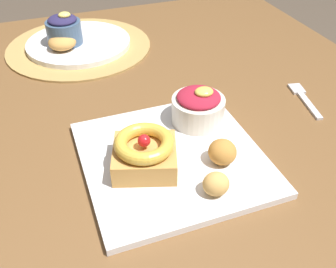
{
  "coord_description": "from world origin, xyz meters",
  "views": [
    {
      "loc": [
        -0.09,
        -0.57,
        1.15
      ],
      "look_at": [
        0.08,
        -0.11,
        0.77
      ],
      "focal_mm": 41.45,
      "sensor_mm": 36.0,
      "label": 1
    }
  ],
  "objects": [
    {
      "name": "woven_placemat",
      "position": [
        0.01,
        0.34,
        0.73
      ],
      "size": [
        0.35,
        0.35,
        0.0
      ],
      "primitive_type": "cylinder",
      "color": "#AD894C",
      "rests_on": "dining_table"
    },
    {
      "name": "fritter_front",
      "position": [
        0.15,
        -0.17,
        0.76
      ],
      "size": [
        0.04,
        0.04,
        0.04
      ],
      "primitive_type": "ellipsoid",
      "color": "#BC7F38",
      "rests_on": "front_plate"
    },
    {
      "name": "back_pastry",
      "position": [
        -0.03,
        0.31,
        0.76
      ],
      "size": [
        0.06,
        0.06,
        0.03
      ],
      "primitive_type": "ellipsoid",
      "color": "#C68E47",
      "rests_on": "back_plate"
    },
    {
      "name": "fritter_middle",
      "position": [
        0.11,
        -0.23,
        0.76
      ],
      "size": [
        0.04,
        0.04,
        0.03
      ],
      "primitive_type": "ellipsoid",
      "color": "tan",
      "rests_on": "front_plate"
    },
    {
      "name": "cake_slice",
      "position": [
        0.03,
        -0.14,
        0.77
      ],
      "size": [
        0.12,
        0.11,
        0.06
      ],
      "rotation": [
        0.0,
        0.0,
        -0.32
      ],
      "color": "#C68E47",
      "rests_on": "front_plate"
    },
    {
      "name": "fork",
      "position": [
        0.39,
        -0.05,
        0.73
      ],
      "size": [
        0.04,
        0.13,
        0.0
      ],
      "rotation": [
        0.0,
        0.0,
        1.36
      ],
      "color": "silver",
      "rests_on": "dining_table"
    },
    {
      "name": "back_plate",
      "position": [
        0.01,
        0.34,
        0.74
      ],
      "size": [
        0.25,
        0.25,
        0.01
      ],
      "primitive_type": "cylinder",
      "color": "white",
      "rests_on": "woven_placemat"
    },
    {
      "name": "dining_table",
      "position": [
        0.0,
        0.0,
        0.64
      ],
      "size": [
        1.23,
        1.14,
        0.73
      ],
      "color": "brown",
      "rests_on": "ground_plane"
    },
    {
      "name": "back_ramekin",
      "position": [
        -0.02,
        0.34,
        0.78
      ],
      "size": [
        0.08,
        0.08,
        0.08
      ],
      "color": "#3D5675",
      "rests_on": "back_plate"
    },
    {
      "name": "berry_ramekin",
      "position": [
        0.15,
        -0.06,
        0.77
      ],
      "size": [
        0.09,
        0.09,
        0.07
      ],
      "color": "silver",
      "rests_on": "front_plate"
    },
    {
      "name": "front_plate",
      "position": [
        0.08,
        -0.13,
        0.74
      ],
      "size": [
        0.28,
        0.28,
        0.01
      ],
      "primitive_type": "cube",
      "color": "white",
      "rests_on": "dining_table"
    }
  ]
}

